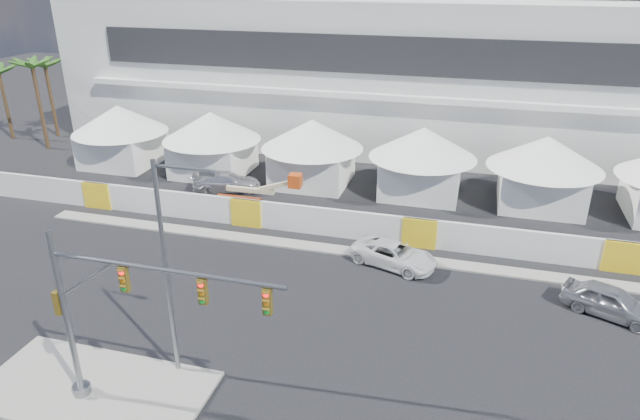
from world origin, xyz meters
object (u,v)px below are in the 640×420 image
(traffic_mast, at_px, (108,316))
(boom_lift, at_px, (244,202))
(sedan_silver, at_px, (611,301))
(lot_car_c, at_px, (227,182))
(streetlight_median, at_px, (170,258))
(pickup_curb, at_px, (394,254))

(traffic_mast, bearing_deg, boom_lift, 97.74)
(sedan_silver, relative_size, boom_lift, 0.72)
(lot_car_c, bearing_deg, streetlight_median, -179.82)
(pickup_curb, distance_m, boom_lift, 12.73)
(sedan_silver, relative_size, streetlight_median, 0.48)
(sedan_silver, bearing_deg, boom_lift, 97.21)
(lot_car_c, xyz_separation_m, traffic_mast, (5.81, -23.60, 3.63))
(lot_car_c, bearing_deg, boom_lift, -159.48)
(sedan_silver, bearing_deg, traffic_mast, 145.37)
(sedan_silver, relative_size, pickup_curb, 0.92)
(pickup_curb, relative_size, streetlight_median, 0.53)
(pickup_curb, xyz_separation_m, lot_car_c, (-14.91, 8.60, 0.05))
(lot_car_c, bearing_deg, traffic_mast, 175.01)
(pickup_curb, height_order, streetlight_median, streetlight_median)
(traffic_mast, relative_size, streetlight_median, 0.98)
(traffic_mast, bearing_deg, streetlight_median, 61.08)
(pickup_curb, relative_size, boom_lift, 0.78)
(pickup_curb, height_order, lot_car_c, lot_car_c)
(sedan_silver, distance_m, streetlight_median, 22.45)
(boom_lift, bearing_deg, sedan_silver, -17.87)
(sedan_silver, distance_m, traffic_mast, 24.65)
(pickup_curb, relative_size, lot_car_c, 0.98)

